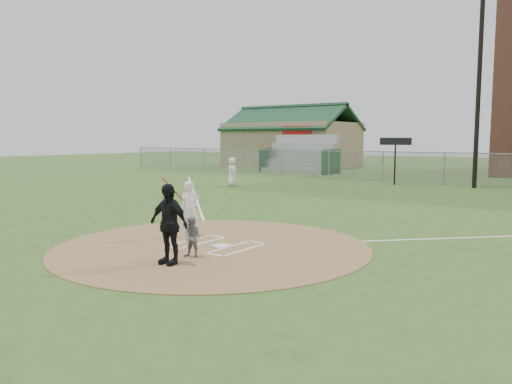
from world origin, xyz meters
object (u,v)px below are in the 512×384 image
Objects in this scene: catcher at (192,237)px; home_plate at (222,246)px; umpire at (169,224)px; batter_at_plate at (190,209)px; ondeck_player at (232,172)px.

home_plate is at bearing 85.33° from catcher.
batter_at_plate is (-1.80, 2.61, -0.11)m from umpire.
ondeck_player is 15.60m from batter_at_plate.
ondeck_player is (-10.57, 14.78, 0.36)m from catcher.
home_plate is at bearing 93.72° from umpire.
catcher is (0.24, -1.38, 0.48)m from home_plate.
ondeck_player is 0.98× the size of batter_at_plate.
catcher is at bearing 163.59° from ondeck_player.
batter_at_plate is at bearing 120.25° from catcher.
catcher is 0.57× the size of ondeck_player.
home_plate is 0.46× the size of catcher.
batter_at_plate is (-1.83, 1.85, 0.33)m from catcher.
batter_at_plate reaches higher than catcher.
ondeck_player is (-10.54, 15.53, -0.08)m from umpire.
catcher is 18.17m from ondeck_player.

